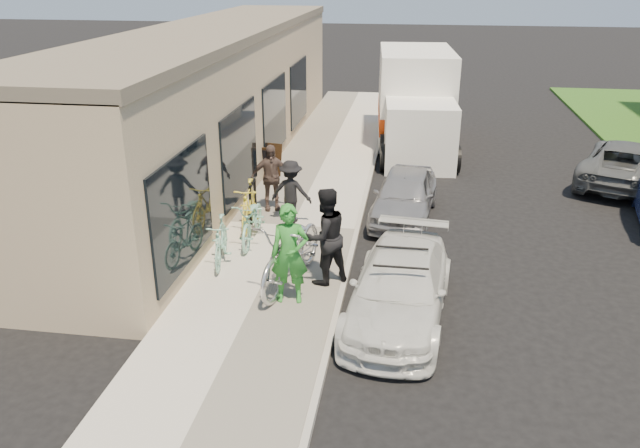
{
  "coord_description": "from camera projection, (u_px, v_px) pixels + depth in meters",
  "views": [
    {
      "loc": [
        0.72,
        -10.42,
        5.87
      ],
      "look_at": [
        -1.02,
        1.03,
        1.05
      ],
      "focal_mm": 35.0,
      "sensor_mm": 36.0,
      "label": 1
    }
  ],
  "objects": [
    {
      "name": "curb",
      "position": [
        357.0,
        232.0,
        14.64
      ],
      "size": [
        0.12,
        34.0,
        0.13
      ],
      "primitive_type": "cube",
      "color": "#A19D93",
      "rests_on": "ground"
    },
    {
      "name": "sandwich_board",
      "position": [
        270.0,
        161.0,
        18.05
      ],
      "size": [
        0.66,
        0.67,
        0.93
      ],
      "rotation": [
        0.0,
        0.0,
        -0.19
      ],
      "color": "black",
      "rests_on": "sidewalk"
    },
    {
      "name": "storefront",
      "position": [
        218.0,
        97.0,
        19.07
      ],
      "size": [
        3.6,
        20.0,
        4.22
      ],
      "color": "#CCAF8E",
      "rests_on": "ground"
    },
    {
      "name": "moving_truck",
      "position": [
        415.0,
        105.0,
        21.44
      ],
      "size": [
        2.88,
        6.65,
        3.19
      ],
      "rotation": [
        0.0,
        0.0,
        0.07
      ],
      "color": "white",
      "rests_on": "ground"
    },
    {
      "name": "cruiser_bike_b",
      "position": [
        253.0,
        220.0,
        13.8
      ],
      "size": [
        0.76,
        1.93,
        1.0
      ],
      "primitive_type": "imported",
      "rotation": [
        0.0,
        0.0,
        0.05
      ],
      "color": "#8CD1B6",
      "rests_on": "sidewalk"
    },
    {
      "name": "cruiser_bike_a",
      "position": [
        221.0,
        241.0,
        12.81
      ],
      "size": [
        0.7,
        1.64,
        0.96
      ],
      "primitive_type": "imported",
      "rotation": [
        0.0,
        0.0,
        0.16
      ],
      "color": "#8CD1B6",
      "rests_on": "sidewalk"
    },
    {
      "name": "bystander_a",
      "position": [
        291.0,
        191.0,
        14.77
      ],
      "size": [
        1.03,
        0.65,
        1.52
      ],
      "primitive_type": "imported",
      "rotation": [
        0.0,
        0.0,
        3.05
      ],
      "color": "black",
      "rests_on": "sidewalk"
    },
    {
      "name": "woman_rider",
      "position": [
        290.0,
        254.0,
        11.16
      ],
      "size": [
        0.74,
        0.53,
        1.87
      ],
      "primitive_type": "imported",
      "rotation": [
        0.0,
        0.0,
        0.13
      ],
      "color": "#2D882D",
      "rests_on": "sidewalk"
    },
    {
      "name": "sidewalk",
      "position": [
        292.0,
        228.0,
        14.85
      ],
      "size": [
        3.0,
        34.0,
        0.15
      ],
      "primitive_type": "cube",
      "color": "#BAB5A7",
      "rests_on": "ground"
    },
    {
      "name": "sedan_white",
      "position": [
        400.0,
        288.0,
        11.04
      ],
      "size": [
        2.06,
        4.21,
        1.22
      ],
      "rotation": [
        0.0,
        0.0,
        -0.1
      ],
      "color": "silver",
      "rests_on": "ground"
    },
    {
      "name": "tandem_bike",
      "position": [
        292.0,
        250.0,
        11.88
      ],
      "size": [
        1.45,
        2.75,
        1.38
      ],
      "primitive_type": "imported",
      "rotation": [
        0.0,
        0.0,
        -0.21
      ],
      "color": "silver",
      "rests_on": "sidewalk"
    },
    {
      "name": "bystander_b",
      "position": [
        271.0,
        177.0,
        15.49
      ],
      "size": [
        1.06,
        0.7,
        1.68
      ],
      "primitive_type": "imported",
      "rotation": [
        0.0,
        0.0,
        0.32
      ],
      "color": "#4F3E39",
      "rests_on": "sidewalk"
    },
    {
      "name": "man_standing",
      "position": [
        325.0,
        236.0,
        11.83
      ],
      "size": [
        1.18,
        1.16,
        1.92
      ],
      "primitive_type": "imported",
      "rotation": [
        0.0,
        0.0,
        3.85
      ],
      "color": "black",
      "rests_on": "sidewalk"
    },
    {
      "name": "ground",
      "position": [
        365.0,
        298.0,
        11.87
      ],
      "size": [
        120.0,
        120.0,
        0.0
      ],
      "primitive_type": "plane",
      "color": "black",
      "rests_on": "ground"
    },
    {
      "name": "far_car_gray",
      "position": [
        626.0,
        163.0,
        17.84
      ],
      "size": [
        3.75,
        5.03,
        1.27
      ],
      "primitive_type": "imported",
      "rotation": [
        0.0,
        0.0,
        2.73
      ],
      "color": "#515456",
      "rests_on": "ground"
    },
    {
      "name": "sedan_silver",
      "position": [
        405.0,
        195.0,
        15.43
      ],
      "size": [
        1.79,
        3.69,
        1.21
      ],
      "primitive_type": "imported",
      "rotation": [
        0.0,
        0.0,
        -0.1
      ],
      "color": "#9B9BA0",
      "rests_on": "ground"
    },
    {
      "name": "bike_rack",
      "position": [
        253.0,
        197.0,
        14.94
      ],
      "size": [
        0.11,
        0.68,
        0.95
      ],
      "rotation": [
        0.0,
        0.0,
        0.07
      ],
      "color": "black",
      "rests_on": "sidewalk"
    },
    {
      "name": "cruiser_bike_c",
      "position": [
        249.0,
        206.0,
        14.5
      ],
      "size": [
        0.67,
        1.86,
        1.09
      ],
      "primitive_type": "imported",
      "rotation": [
        0.0,
        0.0,
        0.09
      ],
      "color": "yellow",
      "rests_on": "sidewalk"
    }
  ]
}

